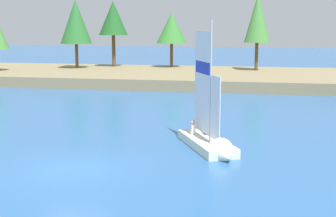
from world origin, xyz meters
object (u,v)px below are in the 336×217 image
shoreline_tree_centre (113,19)px  shoreline_tree_midright (172,28)px  shoreline_tree_midleft (76,22)px  sailboat (213,142)px  shoreline_tree_right (258,18)px

shoreline_tree_centre → shoreline_tree_midright: (6.26, 0.26, -1.00)m
shoreline_tree_midleft → shoreline_tree_midright: size_ratio=1.22×
shoreline_tree_midleft → shoreline_tree_centre: bearing=38.4°
shoreline_tree_midleft → sailboat: bearing=-58.6°
shoreline_tree_midleft → shoreline_tree_right: 18.36m
shoreline_tree_centre → sailboat: shoreline_tree_centre is taller
shoreline_tree_midleft → shoreline_tree_centre: 4.12m
shoreline_tree_midleft → sailboat: size_ratio=1.13×
sailboat → shoreline_tree_right: bearing=151.0°
shoreline_tree_midleft → shoreline_tree_midright: 9.90m
shoreline_tree_centre → shoreline_tree_midright: size_ratio=1.21×
sailboat → shoreline_tree_midleft: bearing=-174.6°
shoreline_tree_midleft → shoreline_tree_right: (18.33, 0.90, 0.33)m
shoreline_tree_midright → shoreline_tree_centre: bearing=-177.6°
shoreline_tree_centre → sailboat: size_ratio=1.12×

